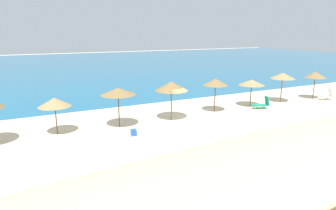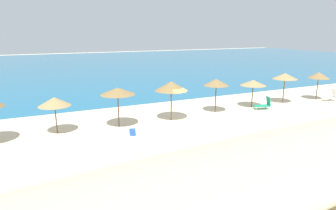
% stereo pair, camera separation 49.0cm
% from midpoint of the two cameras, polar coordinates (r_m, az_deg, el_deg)
% --- Properties ---
extents(ground_plane, '(160.00, 160.00, 0.00)m').
position_cam_midpoint_polar(ground_plane, '(21.46, 4.12, -3.63)').
color(ground_plane, beige).
extents(sea_water, '(160.00, 70.57, 0.01)m').
position_cam_midpoint_polar(sea_water, '(61.18, -16.42, 7.44)').
color(sea_water, '#1E6B93').
rests_on(sea_water, ground_plane).
extents(dune_ridge, '(47.68, 9.77, 1.64)m').
position_cam_midpoint_polar(dune_ridge, '(12.81, 14.67, -12.85)').
color(dune_ridge, beige).
rests_on(dune_ridge, ground_plane).
extents(beach_umbrella_2, '(2.07, 2.07, 2.43)m').
position_cam_midpoint_polar(beach_umbrella_2, '(20.16, -21.96, 0.50)').
color(beach_umbrella_2, brown).
rests_on(beach_umbrella_2, ground_plane).
extents(beach_umbrella_3, '(2.39, 2.39, 2.81)m').
position_cam_midpoint_polar(beach_umbrella_3, '(20.34, -10.42, 2.63)').
color(beach_umbrella_3, brown).
rests_on(beach_umbrella_3, ground_plane).
extents(beach_umbrella_4, '(2.46, 2.46, 2.97)m').
position_cam_midpoint_polar(beach_umbrella_4, '(21.71, 0.01, 3.73)').
color(beach_umbrella_4, brown).
rests_on(beach_umbrella_4, ground_plane).
extents(beach_umbrella_5, '(2.05, 2.05, 2.81)m').
position_cam_midpoint_polar(beach_umbrella_5, '(24.21, 8.70, 4.44)').
color(beach_umbrella_5, brown).
rests_on(beach_umbrella_5, ground_plane).
extents(beach_umbrella_6, '(2.25, 2.25, 2.43)m').
position_cam_midpoint_polar(beach_umbrella_6, '(26.77, 15.53, 4.27)').
color(beach_umbrella_6, brown).
rests_on(beach_umbrella_6, ground_plane).
extents(beach_umbrella_7, '(2.24, 2.24, 2.82)m').
position_cam_midpoint_polar(beach_umbrella_7, '(29.29, 21.07, 5.35)').
color(beach_umbrella_7, brown).
rests_on(beach_umbrella_7, ground_plane).
extents(beach_umbrella_8, '(2.02, 2.02, 2.72)m').
position_cam_midpoint_polar(beach_umbrella_8, '(32.19, 26.48, 5.31)').
color(beach_umbrella_8, brown).
rests_on(beach_umbrella_8, ground_plane).
extents(lounge_chair_0, '(1.48, 0.87, 1.16)m').
position_cam_midpoint_polar(lounge_chair_0, '(32.65, 28.30, 1.67)').
color(lounge_chair_0, white).
rests_on(lounge_chair_0, ground_plane).
extents(lounge_chair_1, '(1.51, 0.98, 1.10)m').
position_cam_midpoint_polar(lounge_chair_1, '(26.64, 17.44, 0.23)').
color(lounge_chair_1, '#199972').
rests_on(lounge_chair_1, ground_plane).
extents(cooler_box, '(0.44, 0.54, 0.36)m').
position_cam_midpoint_polar(cooler_box, '(19.16, -7.47, -5.35)').
color(cooler_box, blue).
rests_on(cooler_box, ground_plane).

